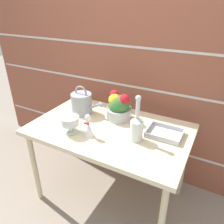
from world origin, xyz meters
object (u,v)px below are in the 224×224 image
watering_can (82,103)px  crystal_pedestal_bowl (70,122)px  glass_decanter (137,126)px  wire_tray (164,134)px  figurine_vase (88,127)px  flower_planter (119,107)px

watering_can → crystal_pedestal_bowl: watering_can is taller
glass_decanter → wire_tray: bearing=43.5°
crystal_pedestal_bowl → glass_decanter: glass_decanter is taller
crystal_pedestal_bowl → wire_tray: (0.64, 0.30, -0.08)m
figurine_vase → wire_tray: size_ratio=0.69×
crystal_pedestal_bowl → wire_tray: crystal_pedestal_bowl is taller
crystal_pedestal_bowl → flower_planter: size_ratio=0.61×
watering_can → flower_planter: 0.34m
watering_can → wire_tray: (0.75, -0.01, -0.08)m
watering_can → crystal_pedestal_bowl: size_ratio=2.24×
crystal_pedestal_bowl → glass_decanter: 0.50m
watering_can → figurine_vase: watering_can is taller
crystal_pedestal_bowl → figurine_vase: figurine_vase is taller
figurine_vase → wire_tray: figurine_vase is taller
figurine_vase → glass_decanter: bearing=19.8°
figurine_vase → wire_tray: (0.49, 0.27, -0.06)m
figurine_vase → wire_tray: 0.57m
crystal_pedestal_bowl → figurine_vase: bearing=9.7°
wire_tray → flower_planter: bearing=170.9°
flower_planter → glass_decanter: size_ratio=0.69×
glass_decanter → figurine_vase: size_ratio=1.95×
figurine_vase → watering_can: bearing=132.1°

